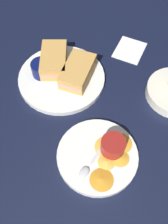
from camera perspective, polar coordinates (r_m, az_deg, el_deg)
ground_plane at (r=78.06cm, az=2.51°, el=3.62°), size 110.00×110.00×3.00cm
plate_sandwich_main at (r=79.63cm, az=-5.02°, el=7.59°), size 26.53×26.53×1.60cm
sandwich_half_near at (r=76.80cm, az=-1.41°, el=9.04°), size 14.21×9.59×4.80cm
sandwich_half_far at (r=80.44cm, az=-6.75°, el=11.46°), size 15.06×12.99×4.80cm
ramekin_dark_sauce at (r=78.76cm, az=-9.46°, el=9.61°), size 6.20×6.20×4.34cm
spoon_by_dark_ramekin at (r=78.27cm, az=-5.94°, el=7.62°), size 2.52×9.95×0.80cm
plate_chips_companion at (r=66.04cm, az=3.01°, el=-9.76°), size 20.75×20.75×1.60cm
ramekin_light_gravy at (r=64.09cm, az=6.51°, el=-7.47°), size 6.20×6.20×4.29cm
spoon_by_gravy_ramekin at (r=63.54cm, az=0.71°, el=-12.47°), size 9.96×2.57×0.80cm
plantain_chip_scatter at (r=65.08cm, az=6.09°, el=-9.80°), size 19.21×11.41×0.60cm
paper_napkin_folded at (r=89.82cm, az=10.18°, el=13.55°), size 11.64×9.79×0.40cm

